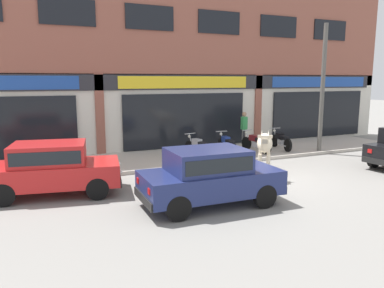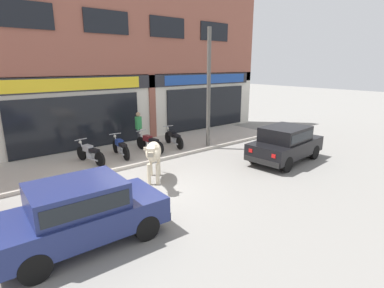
{
  "view_description": "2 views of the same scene",
  "coord_description": "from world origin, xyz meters",
  "px_view_note": "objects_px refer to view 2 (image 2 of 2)",
  "views": [
    {
      "loc": [
        -6.61,
        -9.82,
        3.15
      ],
      "look_at": [
        -1.78,
        1.0,
        1.12
      ],
      "focal_mm": 35.0,
      "sensor_mm": 36.0,
      "label": 1
    },
    {
      "loc": [
        -4.32,
        -7.76,
        3.88
      ],
      "look_at": [
        2.75,
        1.0,
        0.88
      ],
      "focal_mm": 28.0,
      "sensor_mm": 36.0,
      "label": 2
    }
  ],
  "objects_px": {
    "car_0": "(81,210)",
    "utility_pole": "(209,89)",
    "cow": "(153,153)",
    "car_2": "(285,142)",
    "motorcycle_1": "(121,147)",
    "motorcycle_3": "(174,138)",
    "pedestrian": "(139,125)",
    "motorcycle_2": "(150,143)",
    "motorcycle_0": "(90,154)"
  },
  "relations": [
    {
      "from": "car_2",
      "to": "motorcycle_3",
      "type": "height_order",
      "value": "car_2"
    },
    {
      "from": "motorcycle_0",
      "to": "motorcycle_1",
      "type": "height_order",
      "value": "same"
    },
    {
      "from": "cow",
      "to": "car_2",
      "type": "relative_size",
      "value": 0.5
    },
    {
      "from": "cow",
      "to": "car_2",
      "type": "bearing_deg",
      "value": -16.11
    },
    {
      "from": "motorcycle_0",
      "to": "utility_pole",
      "type": "relative_size",
      "value": 0.34
    },
    {
      "from": "motorcycle_3",
      "to": "utility_pole",
      "type": "relative_size",
      "value": 0.34
    },
    {
      "from": "car_2",
      "to": "motorcycle_1",
      "type": "distance_m",
      "value": 6.81
    },
    {
      "from": "cow",
      "to": "motorcycle_3",
      "type": "relative_size",
      "value": 1.03
    },
    {
      "from": "car_0",
      "to": "motorcycle_1",
      "type": "relative_size",
      "value": 2.02
    },
    {
      "from": "motorcycle_3",
      "to": "cow",
      "type": "bearing_deg",
      "value": -135.02
    },
    {
      "from": "car_0",
      "to": "motorcycle_2",
      "type": "distance_m",
      "value": 6.91
    },
    {
      "from": "motorcycle_3",
      "to": "pedestrian",
      "type": "bearing_deg",
      "value": 137.15
    },
    {
      "from": "car_0",
      "to": "utility_pole",
      "type": "distance_m",
      "value": 8.73
    },
    {
      "from": "car_0",
      "to": "motorcycle_1",
      "type": "height_order",
      "value": "car_0"
    },
    {
      "from": "motorcycle_1",
      "to": "utility_pole",
      "type": "relative_size",
      "value": 0.34
    },
    {
      "from": "motorcycle_0",
      "to": "motorcycle_3",
      "type": "height_order",
      "value": "same"
    },
    {
      "from": "pedestrian",
      "to": "motorcycle_1",
      "type": "bearing_deg",
      "value": -144.03
    },
    {
      "from": "pedestrian",
      "to": "utility_pole",
      "type": "distance_m",
      "value": 3.68
    },
    {
      "from": "cow",
      "to": "car_0",
      "type": "bearing_deg",
      "value": -145.43
    },
    {
      "from": "pedestrian",
      "to": "utility_pole",
      "type": "xyz_separation_m",
      "value": [
        2.54,
        -2.06,
        1.68
      ]
    },
    {
      "from": "motorcycle_1",
      "to": "car_2",
      "type": "bearing_deg",
      "value": -41.05
    },
    {
      "from": "motorcycle_1",
      "to": "motorcycle_3",
      "type": "relative_size",
      "value": 1.01
    },
    {
      "from": "motorcycle_3",
      "to": "utility_pole",
      "type": "xyz_separation_m",
      "value": [
        1.33,
        -0.94,
        2.28
      ]
    },
    {
      "from": "motorcycle_0",
      "to": "pedestrian",
      "type": "distance_m",
      "value": 3.08
    },
    {
      "from": "car_0",
      "to": "cow",
      "type": "bearing_deg",
      "value": 34.57
    },
    {
      "from": "motorcycle_1",
      "to": "utility_pole",
      "type": "bearing_deg",
      "value": -13.89
    },
    {
      "from": "motorcycle_2",
      "to": "motorcycle_3",
      "type": "height_order",
      "value": "same"
    },
    {
      "from": "car_2",
      "to": "pedestrian",
      "type": "height_order",
      "value": "pedestrian"
    },
    {
      "from": "motorcycle_0",
      "to": "motorcycle_3",
      "type": "bearing_deg",
      "value": 0.29
    },
    {
      "from": "car_0",
      "to": "car_2",
      "type": "height_order",
      "value": "same"
    },
    {
      "from": "car_0",
      "to": "motorcycle_0",
      "type": "xyz_separation_m",
      "value": [
        2.08,
        5.07,
        -0.3
      ]
    },
    {
      "from": "utility_pole",
      "to": "motorcycle_3",
      "type": "bearing_deg",
      "value": 144.72
    },
    {
      "from": "cow",
      "to": "motorcycle_1",
      "type": "relative_size",
      "value": 1.03
    },
    {
      "from": "car_0",
      "to": "motorcycle_2",
      "type": "bearing_deg",
      "value": 46.66
    },
    {
      "from": "motorcycle_0",
      "to": "car_2",
      "type": "bearing_deg",
      "value": -34.28
    },
    {
      "from": "car_2",
      "to": "utility_pole",
      "type": "height_order",
      "value": "utility_pole"
    },
    {
      "from": "car_0",
      "to": "utility_pole",
      "type": "height_order",
      "value": "utility_pole"
    },
    {
      "from": "car_2",
      "to": "motorcycle_3",
      "type": "relative_size",
      "value": 2.07
    },
    {
      "from": "motorcycle_1",
      "to": "cow",
      "type": "bearing_deg",
      "value": -93.82
    },
    {
      "from": "motorcycle_3",
      "to": "motorcycle_2",
      "type": "bearing_deg",
      "value": -177.08
    },
    {
      "from": "utility_pole",
      "to": "motorcycle_1",
      "type": "bearing_deg",
      "value": 166.11
    },
    {
      "from": "motorcycle_2",
      "to": "car_2",
      "type": "bearing_deg",
      "value": -48.87
    },
    {
      "from": "car_2",
      "to": "motorcycle_1",
      "type": "relative_size",
      "value": 2.05
    },
    {
      "from": "cow",
      "to": "motorcycle_3",
      "type": "bearing_deg",
      "value": 44.98
    },
    {
      "from": "motorcycle_1",
      "to": "utility_pole",
      "type": "height_order",
      "value": "utility_pole"
    },
    {
      "from": "car_2",
      "to": "motorcycle_2",
      "type": "xyz_separation_m",
      "value": [
        -3.8,
        4.35,
        -0.3
      ]
    },
    {
      "from": "motorcycle_1",
      "to": "motorcycle_3",
      "type": "bearing_deg",
      "value": -1.11
    },
    {
      "from": "car_2",
      "to": "motorcycle_3",
      "type": "bearing_deg",
      "value": 118.99
    },
    {
      "from": "car_0",
      "to": "motorcycle_1",
      "type": "xyz_separation_m",
      "value": [
        3.4,
        5.14,
        -0.3
      ]
    },
    {
      "from": "motorcycle_0",
      "to": "motorcycle_1",
      "type": "bearing_deg",
      "value": 3.13
    }
  ]
}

